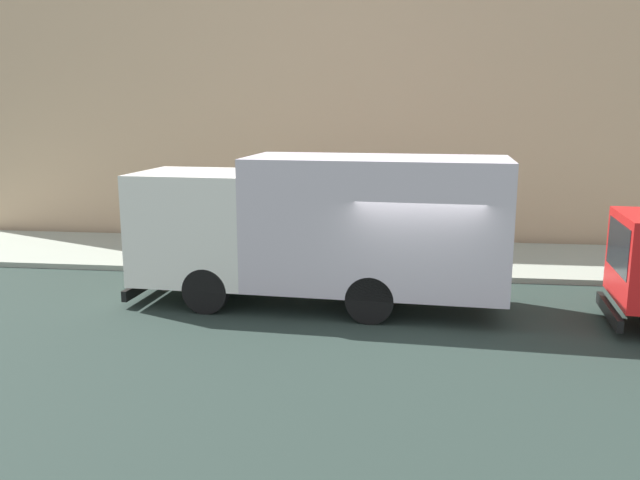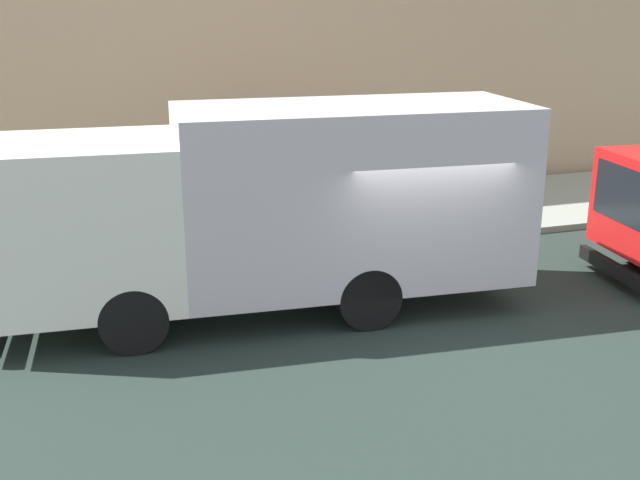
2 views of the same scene
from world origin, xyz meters
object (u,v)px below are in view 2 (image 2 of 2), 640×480
object	(u,v)px
pedestrian_walking	(251,186)
traffic_cone_orange	(96,247)
large_utility_truck	(278,203)
pedestrian_third	(265,175)
pedestrian_standing	(316,173)
street_sign_post	(194,183)

from	to	relation	value
pedestrian_walking	traffic_cone_orange	xyz separation A→B (m)	(-1.72, 3.29, -0.52)
large_utility_truck	traffic_cone_orange	distance (m)	4.10
traffic_cone_orange	large_utility_truck	bearing A→B (deg)	-135.49
large_utility_truck	pedestrian_walking	xyz separation A→B (m)	(4.49, -0.57, -0.79)
pedestrian_third	traffic_cone_orange	size ratio (longest dim) A/B	2.47
pedestrian_walking	pedestrian_standing	size ratio (longest dim) A/B	1.00
pedestrian_third	large_utility_truck	bearing A→B (deg)	-89.58
pedestrian_standing	street_sign_post	world-z (taller)	street_sign_post
pedestrian_third	street_sign_post	size ratio (longest dim) A/B	0.70
pedestrian_standing	street_sign_post	size ratio (longest dim) A/B	0.68
street_sign_post	pedestrian_third	bearing A→B (deg)	-37.10
pedestrian_walking	street_sign_post	world-z (taller)	street_sign_post
pedestrian_walking	large_utility_truck	bearing A→B (deg)	-5.18
pedestrian_standing	street_sign_post	xyz separation A→B (m)	(-2.64, 3.18, 0.58)
large_utility_truck	street_sign_post	distance (m)	2.83
street_sign_post	pedestrian_walking	bearing A→B (deg)	-38.95
large_utility_truck	pedestrian_standing	distance (m)	5.84
traffic_cone_orange	street_sign_post	bearing A→B (deg)	-92.88
large_utility_truck	pedestrian_standing	world-z (taller)	large_utility_truck
large_utility_truck	traffic_cone_orange	size ratio (longest dim) A/B	12.03
large_utility_truck	pedestrian_third	xyz separation A→B (m)	(5.29, -1.08, -0.77)
pedestrian_walking	traffic_cone_orange	size ratio (longest dim) A/B	2.38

